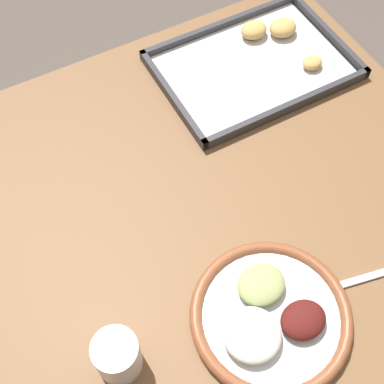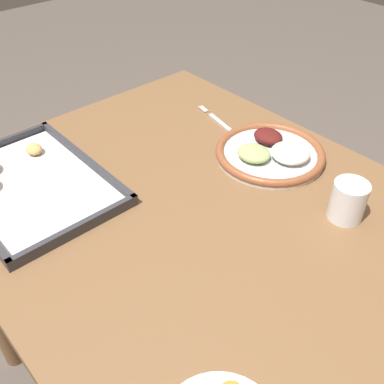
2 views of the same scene
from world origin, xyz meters
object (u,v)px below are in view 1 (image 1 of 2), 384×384
fork (363,279)px  drinking_cup (117,356)px  dinner_plate (270,316)px  baking_tray (257,61)px

fork → drinking_cup: bearing=-177.7°
fork → drinking_cup: (-0.41, 0.07, 0.04)m
dinner_plate → drinking_cup: (-0.24, 0.05, 0.03)m
dinner_plate → baking_tray: bearing=59.9°
fork → baking_tray: bearing=89.6°
dinner_plate → fork: 0.17m
dinner_plate → fork: size_ratio=1.19×
dinner_plate → baking_tray: dinner_plate is taller
fork → drinking_cup: drinking_cup is taller
drinking_cup → fork: bearing=-9.4°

